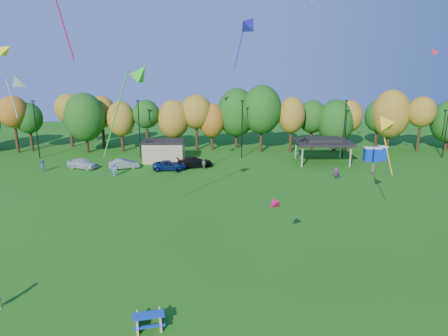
{
  "coord_description": "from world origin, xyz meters",
  "views": [
    {
      "loc": [
        -1.24,
        -21.6,
        14.9
      ],
      "look_at": [
        -1.05,
        6.0,
        7.49
      ],
      "focal_mm": 32.0,
      "sensor_mm": 36.0,
      "label": 1
    }
  ],
  "objects_px": {
    "car_d": "(195,162)",
    "porta_potties": "(376,154)",
    "car_a": "(82,163)",
    "picnic_table": "(149,320)",
    "car_b": "(124,164)",
    "car_c": "(170,165)"
  },
  "relations": [
    {
      "from": "car_a",
      "to": "porta_potties",
      "type": "bearing_deg",
      "value": -64.69
    },
    {
      "from": "car_c",
      "to": "porta_potties",
      "type": "bearing_deg",
      "value": -87.61
    },
    {
      "from": "car_a",
      "to": "car_b",
      "type": "xyz_separation_m",
      "value": [
        5.97,
        -0.12,
        -0.06
      ]
    },
    {
      "from": "porta_potties",
      "to": "car_a",
      "type": "bearing_deg",
      "value": -174.35
    },
    {
      "from": "porta_potties",
      "to": "car_c",
      "type": "distance_m",
      "value": 31.53
    },
    {
      "from": "picnic_table",
      "to": "car_a",
      "type": "height_order",
      "value": "car_a"
    },
    {
      "from": "car_a",
      "to": "car_b",
      "type": "relative_size",
      "value": 1.04
    },
    {
      "from": "porta_potties",
      "to": "car_d",
      "type": "bearing_deg",
      "value": -172.47
    },
    {
      "from": "car_d",
      "to": "porta_potties",
      "type": "bearing_deg",
      "value": -101.73
    },
    {
      "from": "car_a",
      "to": "car_d",
      "type": "xyz_separation_m",
      "value": [
        16.04,
        0.67,
        -0.0
      ]
    },
    {
      "from": "car_d",
      "to": "car_b",
      "type": "bearing_deg",
      "value": 75.17
    },
    {
      "from": "car_a",
      "to": "car_b",
      "type": "distance_m",
      "value": 5.97
    },
    {
      "from": "porta_potties",
      "to": "picnic_table",
      "type": "distance_m",
      "value": 48.56
    },
    {
      "from": "porta_potties",
      "to": "car_c",
      "type": "height_order",
      "value": "porta_potties"
    },
    {
      "from": "picnic_table",
      "to": "car_d",
      "type": "relative_size",
      "value": 0.4
    },
    {
      "from": "picnic_table",
      "to": "car_a",
      "type": "distance_m",
      "value": 38.66
    },
    {
      "from": "picnic_table",
      "to": "car_a",
      "type": "bearing_deg",
      "value": 101.8
    },
    {
      "from": "car_b",
      "to": "car_d",
      "type": "bearing_deg",
      "value": -104.0
    },
    {
      "from": "porta_potties",
      "to": "car_d",
      "type": "relative_size",
      "value": 0.72
    },
    {
      "from": "porta_potties",
      "to": "car_b",
      "type": "bearing_deg",
      "value": -173.29
    },
    {
      "from": "car_b",
      "to": "car_c",
      "type": "height_order",
      "value": "car_b"
    },
    {
      "from": "porta_potties",
      "to": "picnic_table",
      "type": "height_order",
      "value": "porta_potties"
    }
  ]
}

